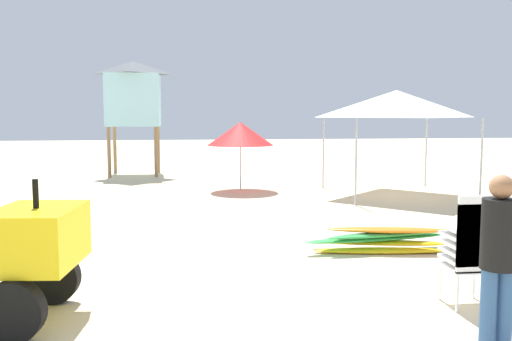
% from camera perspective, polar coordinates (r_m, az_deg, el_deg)
% --- Properties ---
extents(ground, '(80.00, 80.00, 0.00)m').
position_cam_1_polar(ground, '(6.20, 3.16, -14.61)').
color(ground, beige).
extents(stacked_plastic_chairs, '(0.48, 0.48, 1.29)m').
position_cam_1_polar(stacked_plastic_chairs, '(6.63, 21.34, -6.94)').
color(stacked_plastic_chairs, white).
rests_on(stacked_plastic_chairs, ground).
extents(surfboard_pile, '(2.46, 0.84, 0.40)m').
position_cam_1_polar(surfboard_pile, '(9.00, 12.93, -6.92)').
color(surfboard_pile, yellow).
rests_on(surfboard_pile, ground).
extents(lifeguard_near_left, '(0.32, 0.32, 1.64)m').
position_cam_1_polar(lifeguard_near_left, '(5.41, 23.70, -7.78)').
color(lifeguard_near_left, '#33598C').
rests_on(lifeguard_near_left, ground).
extents(popup_canopy, '(3.18, 3.18, 2.78)m').
position_cam_1_polar(popup_canopy, '(15.19, 14.26, 6.65)').
color(popup_canopy, '#B2B2B7').
rests_on(popup_canopy, ground).
extents(lifeguard_tower, '(1.98, 1.98, 3.97)m').
position_cam_1_polar(lifeguard_tower, '(19.97, -12.49, 7.74)').
color(lifeguard_tower, olive).
rests_on(lifeguard_tower, ground).
extents(beach_umbrella_left, '(1.86, 1.86, 1.93)m').
position_cam_1_polar(beach_umbrella_left, '(15.53, -1.62, 3.81)').
color(beach_umbrella_left, beige).
rests_on(beach_umbrella_left, ground).
extents(traffic_cone_far, '(0.33, 0.33, 0.47)m').
position_cam_1_polar(traffic_cone_far, '(11.36, -20.66, -4.29)').
color(traffic_cone_far, orange).
rests_on(traffic_cone_far, ground).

